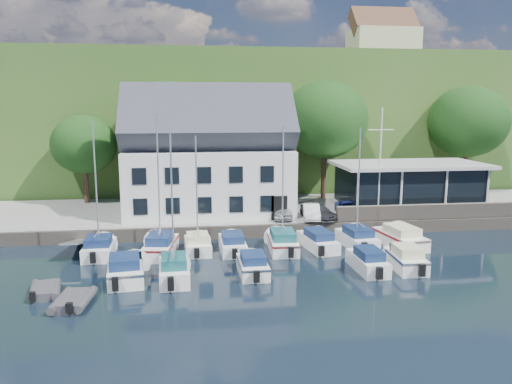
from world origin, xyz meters
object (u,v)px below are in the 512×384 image
(car_silver, at_px, (283,210))
(boat_r2_4, at_px, (406,257))
(boat_r1_1, at_px, (159,189))
(boat_r1_5, at_px, (318,239))
(harbor_building, at_px, (209,162))
(car_white, at_px, (311,212))
(car_blue, at_px, (348,208))
(boat_r1_7, at_px, (400,235))
(club_pavilion, at_px, (408,185))
(boat_r1_0, at_px, (96,193))
(boat_r2_1, at_px, (172,201))
(boat_r1_3, at_px, (232,242))
(boat_r2_0, at_px, (125,268))
(boat_r2_3, at_px, (368,259))
(boat_r1_4, at_px, (283,187))
(dinghy_0, at_px, (45,289))
(boat_r1_6, at_px, (359,185))
(dinghy_1, at_px, (73,299))
(boat_r2_2, at_px, (253,263))
(boat_r1_2, at_px, (197,193))
(flagpole, at_px, (380,163))
(car_dgrey, at_px, (318,212))

(car_silver, bearing_deg, boat_r2_4, -52.08)
(boat_r1_1, bearing_deg, boat_r1_5, 8.14)
(harbor_building, distance_m, car_white, 9.84)
(car_blue, xyz_separation_m, boat_r1_5, (-4.24, -6.38, -0.88))
(boat_r1_7, bearing_deg, boat_r1_1, 170.76)
(club_pavilion, relative_size, boat_r1_0, 1.49)
(car_silver, relative_size, boat_r1_7, 0.57)
(boat_r2_1, bearing_deg, harbor_building, 76.60)
(boat_r1_3, relative_size, boat_r2_4, 1.09)
(boat_r2_0, xyz_separation_m, boat_r2_3, (14.79, -0.07, -0.05))
(boat_r1_5, xyz_separation_m, boat_r2_3, (1.88, -5.17, 0.03))
(boat_r1_0, distance_m, boat_r1_4, 12.67)
(boat_r1_1, relative_size, boat_r1_3, 1.55)
(car_blue, distance_m, dinghy_0, 25.03)
(boat_r1_3, distance_m, boat_r2_1, 7.91)
(boat_r1_6, relative_size, boat_r2_4, 1.66)
(boat_r2_0, distance_m, boat_r2_4, 17.30)
(boat_r2_0, bearing_deg, dinghy_1, -129.37)
(car_silver, relative_size, boat_r1_0, 0.43)
(harbor_building, bearing_deg, boat_r1_3, -81.92)
(boat_r2_2, xyz_separation_m, dinghy_0, (-11.66, -1.91, -0.36))
(boat_r1_4, height_order, boat_r2_2, boat_r1_4)
(boat_r1_2, distance_m, boat_r1_4, 6.01)
(car_white, relative_size, boat_r2_0, 0.65)
(car_silver, distance_m, boat_r1_6, 7.63)
(flagpole, relative_size, boat_r2_2, 1.73)
(boat_r1_6, height_order, boat_r2_4, boat_r1_6)
(car_blue, distance_m, dinghy_1, 24.51)
(club_pavilion, relative_size, boat_r2_0, 2.30)
(boat_r1_0, bearing_deg, boat_r1_3, -1.34)
(boat_r1_3, bearing_deg, boat_r1_1, 179.98)
(club_pavilion, relative_size, boat_r1_5, 2.09)
(boat_r1_7, bearing_deg, boat_r2_2, -166.44)
(boat_r2_4, bearing_deg, boat_r2_0, -176.87)
(boat_r2_4, bearing_deg, boat_r2_3, -175.71)
(boat_r2_2, relative_size, dinghy_0, 1.88)
(car_blue, relative_size, boat_r1_4, 0.38)
(boat_r1_0, height_order, boat_r2_3, boat_r1_0)
(car_silver, height_order, boat_r1_2, boat_r1_2)
(car_white, relative_size, boat_r2_4, 0.68)
(boat_r1_4, bearing_deg, car_silver, 82.16)
(car_silver, distance_m, boat_r1_0, 15.15)
(club_pavilion, bearing_deg, boat_r1_5, -141.20)
(boat_r1_2, height_order, boat_r2_3, boat_r1_2)
(boat_r1_2, bearing_deg, boat_r2_1, -107.46)
(boat_r2_0, bearing_deg, boat_r2_3, -7.46)
(car_dgrey, distance_m, boat_r1_7, 7.14)
(flagpole, distance_m, boat_r1_0, 22.61)
(boat_r2_0, xyz_separation_m, dinghy_0, (-4.08, -1.71, -0.46))
(dinghy_0, bearing_deg, boat_r2_4, -7.70)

